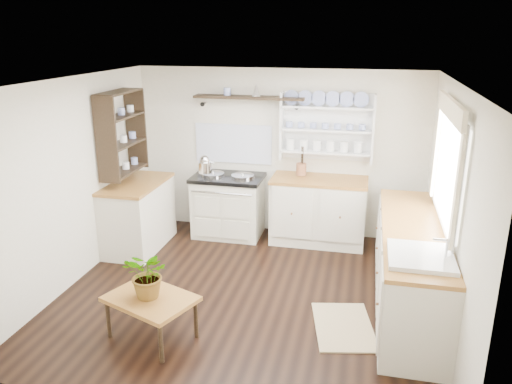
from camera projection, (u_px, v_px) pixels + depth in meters
floor at (247, 293)px, 5.53m from camera, size 4.00×3.80×0.01m
wall_back at (279, 153)px, 6.94m from camera, size 4.00×0.02×2.30m
wall_right at (450, 209)px, 4.75m from camera, size 0.02×3.80×2.30m
wall_left at (74, 182)px, 5.59m from camera, size 0.02×3.80×2.30m
ceiling at (246, 82)px, 4.82m from camera, size 4.00×3.80×0.01m
window at (448, 163)px, 4.77m from camera, size 0.08×1.55×1.22m
aga_cooker at (228, 205)px, 6.99m from camera, size 0.97×0.67×0.89m
back_cabinets at (318, 210)px, 6.74m from camera, size 1.27×0.63×0.90m
right_cabinets at (410, 267)px, 5.12m from camera, size 0.62×2.43×0.90m
belfast_sink at (419, 269)px, 4.32m from camera, size 0.55×0.60×0.45m
left_cabinets at (138, 214)px, 6.58m from camera, size 0.62×1.13×0.90m
plate_rack at (327, 126)px, 6.64m from camera, size 1.20×0.22×0.90m
high_shelf at (249, 98)px, 6.67m from camera, size 1.50×0.29×0.16m
left_shelving at (122, 132)px, 6.27m from camera, size 0.28×0.80×1.05m
kettle at (205, 164)px, 6.75m from camera, size 0.19×0.19×0.23m
utensil_crock at (301, 169)px, 6.71m from camera, size 0.14×0.14×0.16m
center_table at (151, 301)px, 4.62m from camera, size 0.94×0.81×0.43m
potted_plant at (149, 274)px, 4.53m from camera, size 0.50×0.46×0.46m
floor_rug at (343, 326)px, 4.89m from camera, size 0.71×0.94×0.02m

